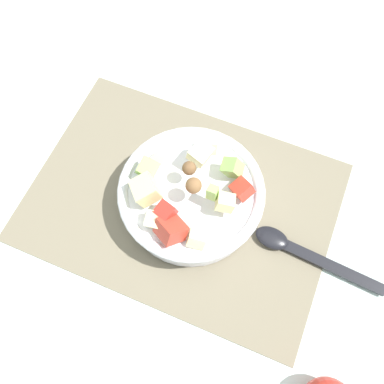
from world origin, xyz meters
name	(u,v)px	position (x,y,z in m)	size (l,w,h in m)	color
ground_plane	(182,202)	(0.00, 0.00, 0.00)	(2.40, 2.40, 0.00)	silver
placemat	(182,201)	(0.00, 0.00, 0.00)	(0.51, 0.37, 0.01)	#756B56
salad_bowl	(192,194)	(-0.02, 0.00, 0.04)	(0.24, 0.24, 0.12)	white
serving_spoon	(298,250)	(-0.21, 0.01, 0.01)	(0.22, 0.04, 0.01)	black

